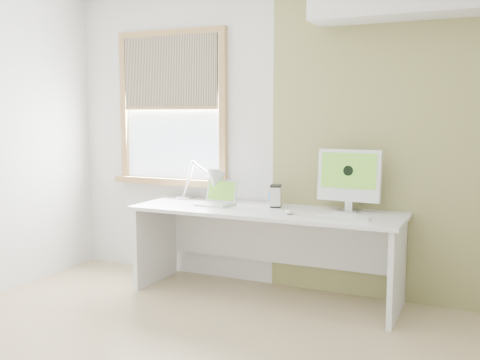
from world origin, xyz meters
The scene contains 11 objects.
room centered at (0.00, 0.00, 1.30)m, with size 4.04×3.54×2.64m.
accent_wall centered at (1.00, 1.74, 1.30)m, with size 2.00×0.02×2.60m, color #8E9854.
window centered at (-1.00, 1.71, 1.54)m, with size 1.20×0.14×1.42m.
desk centered at (0.07, 1.44, 0.53)m, with size 2.20×0.70×0.73m.
desk_lamp centered at (-0.49, 1.47, 0.92)m, with size 0.59×0.37×0.36m.
laptop centered at (-0.38, 1.43, 0.78)m, with size 0.33×0.27×0.21m.
phone_dock centered at (0.05, 1.58, 0.77)m, with size 0.08×0.08×0.13m.
external_drive centered at (0.10, 1.54, 0.82)m, with size 0.12×0.16×0.18m.
imac centered at (0.70, 1.57, 1.00)m, with size 0.50×0.17×0.49m.
keyboard centered at (0.73, 1.23, 0.74)m, with size 0.42×0.12×0.02m.
mouse centered at (0.32, 1.26, 0.75)m, with size 0.06×0.11×0.03m, color white.
Camera 1 is at (1.71, -2.69, 1.48)m, focal length 41.28 mm.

